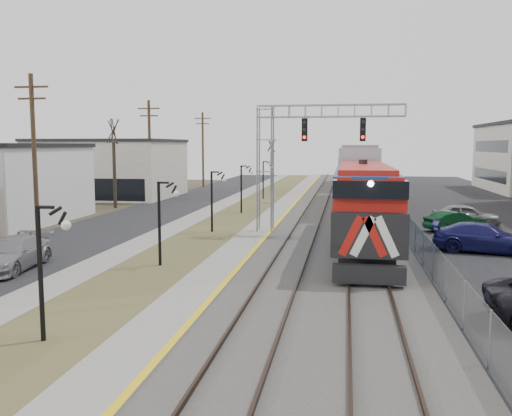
# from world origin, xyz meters

# --- Properties ---
(street_west) EXTENTS (7.00, 120.00, 0.04)m
(street_west) POSITION_xyz_m (-11.50, 35.00, 0.02)
(street_west) COLOR black
(street_west) RESTS_ON ground
(sidewalk) EXTENTS (2.00, 120.00, 0.08)m
(sidewalk) POSITION_xyz_m (-7.00, 35.00, 0.04)
(sidewalk) COLOR gray
(sidewalk) RESTS_ON ground
(grass_median) EXTENTS (4.00, 120.00, 0.06)m
(grass_median) POSITION_xyz_m (-4.00, 35.00, 0.03)
(grass_median) COLOR brown
(grass_median) RESTS_ON ground
(platform) EXTENTS (2.00, 120.00, 0.24)m
(platform) POSITION_xyz_m (-1.00, 35.00, 0.12)
(platform) COLOR gray
(platform) RESTS_ON ground
(ballast_bed) EXTENTS (8.00, 120.00, 0.20)m
(ballast_bed) POSITION_xyz_m (4.00, 35.00, 0.10)
(ballast_bed) COLOR #595651
(ballast_bed) RESTS_ON ground
(parking_lot) EXTENTS (16.00, 120.00, 0.04)m
(parking_lot) POSITION_xyz_m (16.00, 35.00, 0.02)
(parking_lot) COLOR black
(parking_lot) RESTS_ON ground
(platform_edge) EXTENTS (0.24, 120.00, 0.01)m
(platform_edge) POSITION_xyz_m (-0.12, 35.00, 0.24)
(platform_edge) COLOR gold
(platform_edge) RESTS_ON platform
(track_near) EXTENTS (1.58, 120.00, 0.15)m
(track_near) POSITION_xyz_m (2.00, 35.00, 0.28)
(track_near) COLOR #2D2119
(track_near) RESTS_ON ballast_bed
(track_far) EXTENTS (1.58, 120.00, 0.15)m
(track_far) POSITION_xyz_m (5.50, 35.00, 0.28)
(track_far) COLOR #2D2119
(track_far) RESTS_ON ballast_bed
(train) EXTENTS (3.00, 63.05, 5.33)m
(train) POSITION_xyz_m (5.50, 47.98, 2.88)
(train) COLOR #134C9B
(train) RESTS_ON ground
(signal_gantry) EXTENTS (9.00, 1.07, 8.15)m
(signal_gantry) POSITION_xyz_m (1.22, 27.99, 5.59)
(signal_gantry) COLOR gray
(signal_gantry) RESTS_ON ground
(lampposts) EXTENTS (0.14, 62.14, 4.00)m
(lampposts) POSITION_xyz_m (-4.00, 18.29, 2.00)
(lampposts) COLOR black
(lampposts) RESTS_ON ground
(utility_poles) EXTENTS (0.28, 80.28, 10.00)m
(utility_poles) POSITION_xyz_m (-14.50, 25.00, 5.00)
(utility_poles) COLOR #4C3823
(utility_poles) RESTS_ON ground
(fence) EXTENTS (0.04, 120.00, 1.60)m
(fence) POSITION_xyz_m (8.20, 35.00, 0.80)
(fence) COLOR gray
(fence) RESTS_ON ground
(bare_trees) EXTENTS (12.30, 42.30, 5.95)m
(bare_trees) POSITION_xyz_m (-12.66, 38.91, 2.70)
(bare_trees) COLOR #382D23
(bare_trees) RESTS_ON ground
(car_lot_d) EXTENTS (5.62, 3.21, 1.54)m
(car_lot_d) POSITION_xyz_m (11.83, 23.90, 0.77)
(car_lot_d) COLOR navy
(car_lot_d) RESTS_ON ground
(car_lot_e) EXTENTS (4.62, 1.97, 1.56)m
(car_lot_e) POSITION_xyz_m (12.83, 33.34, 0.78)
(car_lot_e) COLOR gray
(car_lot_e) RESTS_ON ground
(car_lot_f) EXTENTS (4.19, 2.90, 1.31)m
(car_lot_f) POSITION_xyz_m (11.68, 30.98, 0.65)
(car_lot_f) COLOR #0B3A1B
(car_lot_f) RESTS_ON ground
(car_street_b) EXTENTS (2.56, 5.21, 1.46)m
(car_street_b) POSITION_xyz_m (-10.36, 16.15, 0.73)
(car_street_b) COLOR gray
(car_street_b) RESTS_ON ground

